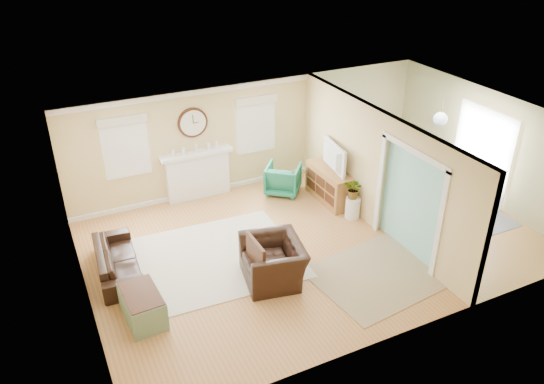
{
  "coord_description": "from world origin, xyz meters",
  "views": [
    {
      "loc": [
        -4.79,
        -7.95,
        6.15
      ],
      "look_at": [
        -0.8,
        0.3,
        1.2
      ],
      "focal_mm": 35.0,
      "sensor_mm": 36.0,
      "label": 1
    }
  ],
  "objects_px": {
    "sofa": "(117,260)",
    "green_chair": "(283,179)",
    "eames_chair": "(273,261)",
    "credenza": "(329,185)",
    "dining_table": "(428,194)"
  },
  "relations": [
    {
      "from": "eames_chair",
      "to": "credenza",
      "type": "height_order",
      "value": "credenza"
    },
    {
      "from": "eames_chair",
      "to": "credenza",
      "type": "bearing_deg",
      "value": 141.23
    },
    {
      "from": "eames_chair",
      "to": "green_chair",
      "type": "height_order",
      "value": "eames_chair"
    },
    {
      "from": "eames_chair",
      "to": "dining_table",
      "type": "relative_size",
      "value": 0.68
    },
    {
      "from": "sofa",
      "to": "dining_table",
      "type": "relative_size",
      "value": 1.07
    },
    {
      "from": "sofa",
      "to": "green_chair",
      "type": "height_order",
      "value": "green_chair"
    },
    {
      "from": "eames_chair",
      "to": "credenza",
      "type": "xyz_separation_m",
      "value": [
        2.5,
        2.15,
        0.01
      ]
    },
    {
      "from": "green_chair",
      "to": "sofa",
      "type": "bearing_deg",
      "value": 58.76
    },
    {
      "from": "sofa",
      "to": "green_chair",
      "type": "distance_m",
      "value": 4.53
    },
    {
      "from": "sofa",
      "to": "eames_chair",
      "type": "distance_m",
      "value": 2.95
    },
    {
      "from": "sofa",
      "to": "credenza",
      "type": "xyz_separation_m",
      "value": [
        5.06,
        0.68,
        0.12
      ]
    },
    {
      "from": "green_chair",
      "to": "dining_table",
      "type": "xyz_separation_m",
      "value": [
        2.71,
        -2.04,
        -0.05
      ]
    },
    {
      "from": "sofa",
      "to": "dining_table",
      "type": "bearing_deg",
      "value": -90.67
    },
    {
      "from": "dining_table",
      "to": "green_chair",
      "type": "bearing_deg",
      "value": 44.21
    },
    {
      "from": "green_chair",
      "to": "credenza",
      "type": "height_order",
      "value": "credenza"
    }
  ]
}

